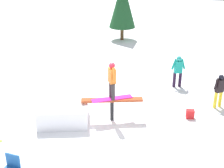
% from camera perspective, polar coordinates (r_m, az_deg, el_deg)
% --- Properties ---
extents(ground_plane, '(60.00, 60.00, 0.00)m').
position_cam_1_polar(ground_plane, '(11.86, -0.00, -6.58)').
color(ground_plane, white).
extents(rail_feature, '(2.27, 0.78, 0.89)m').
position_cam_1_polar(rail_feature, '(11.51, -0.00, -3.40)').
color(rail_feature, black).
rests_on(rail_feature, ground).
extents(snow_kicker_ramp, '(2.09, 1.86, 0.74)m').
position_cam_1_polar(snow_kicker_ramp, '(11.75, -8.87, -5.17)').
color(snow_kicker_ramp, white).
rests_on(snow_kicker_ramp, ground).
extents(main_rider_on_rail, '(1.49, 0.94, 1.42)m').
position_cam_1_polar(main_rider_on_rail, '(11.15, -0.00, 0.47)').
color(main_rider_on_rail, '#D41E9B').
rests_on(main_rider_on_rail, rail_feature).
extents(bystander_teal, '(0.67, 0.30, 1.50)m').
position_cam_1_polar(bystander_teal, '(14.59, 11.99, 2.56)').
color(bystander_teal, black).
rests_on(bystander_teal, ground).
extents(bystander_black, '(0.53, 0.39, 1.43)m').
position_cam_1_polar(bystander_black, '(13.13, 19.05, -0.90)').
color(bystander_black, yellow).
rests_on(bystander_black, ground).
extents(backpack_on_snow, '(0.31, 0.24, 0.34)m').
position_cam_1_polar(backpack_on_snow, '(12.27, 14.09, -5.35)').
color(backpack_on_snow, red).
rests_on(backpack_on_snow, ground).
extents(pine_tree_near, '(1.81, 1.81, 4.11)m').
position_cam_1_polar(pine_tree_near, '(21.60, 1.92, 14.48)').
color(pine_tree_near, '#4C331E').
rests_on(pine_tree_near, ground).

